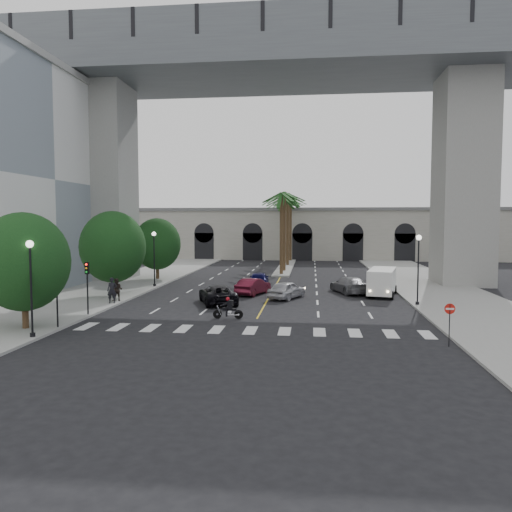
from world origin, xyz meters
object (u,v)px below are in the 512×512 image
Objects in this scene: pedestrian_b at (117,290)px; car_a at (287,290)px; traffic_signal_far at (87,279)px; lamp_post_left_near at (31,280)px; car_c at (218,294)px; car_e at (259,279)px; traffic_signal_near at (57,287)px; cargo_van at (382,281)px; car_d at (349,285)px; pedestrian_a at (112,290)px; lamp_post_left_far at (154,254)px; do_not_enter_sign at (450,315)px; car_b at (253,286)px; motorcycle_rider at (229,309)px; lamp_post_right at (418,263)px.

car_a is at bearing 16.32° from pedestrian_b.
car_a is at bearing 35.65° from traffic_signal_far.
car_c is (7.75, 12.59, -2.50)m from lamp_post_left_near.
car_e reaches higher than car_c.
cargo_van is at bearing 36.86° from traffic_signal_near.
pedestrian_a reaches higher than car_d.
do_not_enter_sign is at bearing -42.51° from lamp_post_left_far.
car_e is (9.80, 15.89, -1.74)m from traffic_signal_far.
lamp_post_left_near is at bearing 79.90° from car_b.
traffic_signal_far is at bearing 163.96° from do_not_enter_sign.
lamp_post_left_near is at bearing -90.00° from lamp_post_left_far.
motorcycle_rider is at bearing 36.32° from car_d.
traffic_signal_near is 10.58m from motorcycle_rider.
car_a is 6.43m from car_d.
car_b is at bearing 29.70° from pedestrian_b.
car_a is 2.44× the size of pedestrian_b.
car_a is 0.99× the size of car_b.
cargo_van is 17.20m from do_not_enter_sign.
traffic_signal_far is at bearing -164.02° from lamp_post_right.
lamp_post_right is 2.75× the size of pedestrian_a.
motorcycle_rider is 0.38× the size of car_c.
traffic_signal_near is 24.78m from car_d.
traffic_signal_near reaches higher than pedestrian_a.
car_e reaches higher than motorcycle_rider.
motorcycle_rider is at bearing -55.97° from lamp_post_left_far.
car_c is 2.68× the size of pedestrian_a.
lamp_post_left_far reaches higher than car_d.
car_b is 11.44m from pedestrian_b.
car_e is at bearing -39.35° from car_d.
do_not_enter_sign is at bearing 115.78° from car_e.
lamp_post_left_near is 14.99m from car_c.
lamp_post_left_near is at bearing -88.89° from pedestrian_b.
pedestrian_a is at bearing -148.56° from cargo_van.
lamp_post_left_near is at bearing 74.93° from car_a.
car_b is 1.96× the size of do_not_enter_sign.
cargo_van reaches higher than car_b.
lamp_post_left_near is 2.60m from traffic_signal_near.
motorcycle_rider is at bearing 93.84° from car_a.
traffic_signal_far is 23.83m from cargo_van.
pedestrian_b is 0.80× the size of do_not_enter_sign.
car_d is (18.11, 12.81, -1.78)m from traffic_signal_far.
car_b is at bearing 48.53° from traffic_signal_far.
lamp_post_right is 2.70× the size of motorcycle_rider.
pedestrian_a is (-10.00, -11.34, 0.36)m from car_e.
motorcycle_rider is (9.58, -14.19, -2.58)m from lamp_post_left_far.
car_c is 2.97× the size of pedestrian_b.
lamp_post_left_far is 9.23m from pedestrian_b.
car_e is at bearing 87.47° from motorcycle_rider.
traffic_signal_near is at bearing 60.34° from car_e.
car_b is (9.90, -3.41, -2.51)m from lamp_post_left_far.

